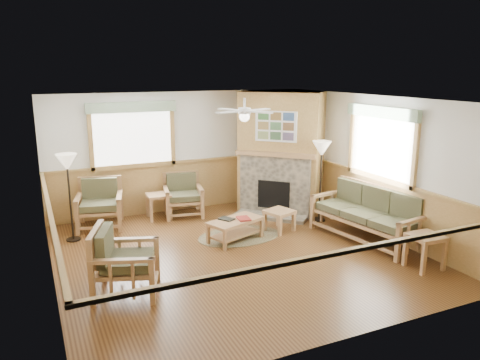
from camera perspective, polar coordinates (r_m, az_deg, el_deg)
name	(u,v)px	position (r m, az deg, el deg)	size (l,w,h in m)	color
floor	(236,254)	(8.38, -0.50, -8.99)	(6.00, 6.00, 0.01)	#543317
ceiling	(236,99)	(7.76, -0.54, 9.79)	(6.00, 6.00, 0.01)	white
wall_back	(182,152)	(10.72, -7.10, 3.44)	(6.00, 0.02, 2.70)	silver
wall_front	(344,235)	(5.48, 12.52, -6.58)	(6.00, 0.02, 2.70)	silver
wall_left	(46,200)	(7.31, -22.53, -2.23)	(0.02, 6.00, 2.70)	silver
wall_right	(375,165)	(9.56, 16.13, 1.79)	(0.02, 6.00, 2.70)	silver
wainscot	(236,224)	(8.19, -0.50, -5.40)	(6.00, 6.00, 1.10)	#A37D43
fireplace	(281,152)	(10.67, 5.05, 3.44)	(2.20, 2.20, 2.70)	#A37D43
window_back	(131,101)	(10.26, -13.17, 9.39)	(1.90, 0.16, 1.50)	white
window_right	(385,105)	(9.23, 17.23, 8.73)	(0.16, 1.90, 1.50)	white
ceiling_fan	(244,100)	(8.16, 0.54, 9.69)	(1.24, 1.24, 0.36)	white
sofa	(367,214)	(9.20, 15.17, -4.06)	(0.89, 2.17, 1.00)	#9F754A
armchair_back_left	(99,204)	(9.98, -16.76, -2.84)	(0.88, 0.88, 0.99)	#9F754A
armchair_back_right	(183,195)	(10.43, -6.96, -1.86)	(0.82, 0.82, 0.92)	#9F754A
armchair_left	(126,261)	(7.04, -13.74, -9.52)	(0.88, 0.88, 0.99)	#9F754A
coffee_table	(235,230)	(8.90, -0.57, -6.13)	(1.05, 0.53, 0.42)	#9F754A
end_table_chairs	(159,206)	(10.31, -9.86, -3.18)	(0.50, 0.48, 0.56)	#9F754A
end_table_sofa	(425,252)	(8.27, 21.59, -8.11)	(0.51, 0.49, 0.58)	#9F754A
footstool	(279,221)	(9.45, 4.79, -4.96)	(0.50, 0.50, 0.43)	#9F754A
braided_rug	(239,236)	(9.19, -0.10, -6.84)	(1.66, 1.66, 0.01)	brown
floor_lamp_left	(70,198)	(9.30, -20.03, -2.05)	(0.38, 0.38, 1.68)	black
floor_lamp_right	(320,181)	(10.03, 9.78, -0.16)	(0.40, 0.40, 1.74)	black
book_red	(244,218)	(8.84, 0.45, -4.62)	(0.22, 0.30, 0.03)	maroon
book_dark	(227,218)	(8.83, -1.65, -4.69)	(0.20, 0.27, 0.03)	black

